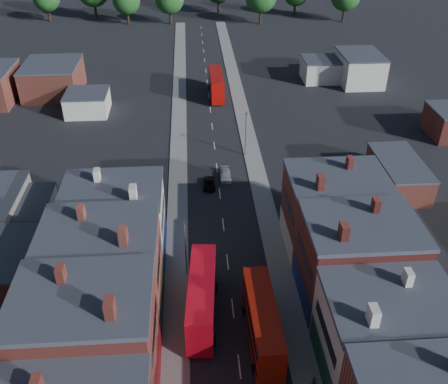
{
  "coord_description": "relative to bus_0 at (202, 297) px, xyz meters",
  "views": [
    {
      "loc": [
        -3.81,
        -16.46,
        42.41
      ],
      "look_at": [
        0.0,
        38.6,
        6.44
      ],
      "focal_mm": 40.0,
      "sensor_mm": 36.0,
      "label": 1
    }
  ],
  "objects": [
    {
      "name": "bus_2",
      "position": [
        5.17,
        64.15,
        -0.08
      ],
      "size": [
        3.13,
        12.01,
        5.18
      ],
      "rotation": [
        0.0,
        0.0,
        0.01
      ],
      "color": "#9A0A06",
      "rests_on": "ground"
    },
    {
      "name": "lamp_post_2",
      "position": [
        -1.7,
        6.89,
        1.83
      ],
      "size": [
        0.25,
        0.7,
        8.12
      ],
      "color": "slate",
      "rests_on": "ground"
    },
    {
      "name": "ped_3",
      "position": [
        10.27,
        -10.44,
        -1.77
      ],
      "size": [
        0.88,
        1.26,
        1.97
      ],
      "primitive_type": "imported",
      "rotation": [
        0.0,
        0.0,
        1.22
      ],
      "color": "#58524B",
      "rests_on": "pavement_east"
    },
    {
      "name": "pavement_east",
      "position": [
        10.0,
        26.89,
        -2.82
      ],
      "size": [
        3.0,
        200.0,
        0.12
      ],
      "primitive_type": "cube",
      "color": "gray",
      "rests_on": "ground"
    },
    {
      "name": "lamp_post_3",
      "position": [
        8.7,
        36.89,
        1.83
      ],
      "size": [
        0.25,
        0.7,
        8.12
      ],
      "color": "slate",
      "rests_on": "ground"
    },
    {
      "name": "pavement_west",
      "position": [
        -3.0,
        26.89,
        -2.82
      ],
      "size": [
        3.0,
        200.0,
        0.12
      ],
      "primitive_type": "cube",
      "color": "gray",
      "rests_on": "ground"
    },
    {
      "name": "car_2",
      "position": [
        1.97,
        27.01,
        -2.3
      ],
      "size": [
        2.09,
        4.22,
        1.15
      ],
      "primitive_type": "imported",
      "rotation": [
        0.0,
        0.0,
        -0.05
      ],
      "color": "black",
      "rests_on": "ground"
    },
    {
      "name": "car_3",
      "position": [
        4.7,
        29.43,
        -2.26
      ],
      "size": [
        1.73,
        4.23,
        1.23
      ],
      "primitive_type": "imported",
      "rotation": [
        0.0,
        0.0,
        -0.0
      ],
      "color": "silver",
      "rests_on": "ground"
    },
    {
      "name": "bus_1",
      "position": [
        6.15,
        -4.07,
        -0.06
      ],
      "size": [
        3.25,
        12.14,
        5.22
      ],
      "rotation": [
        0.0,
        0.0,
        0.02
      ],
      "color": "#9E1609",
      "rests_on": "ground"
    },
    {
      "name": "bus_0",
      "position": [
        0.0,
        0.0,
        0.0
      ],
      "size": [
        3.84,
        12.53,
        5.33
      ],
      "rotation": [
        0.0,
        0.0,
        -0.08
      ],
      "color": "red",
      "rests_on": "ground"
    }
  ]
}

